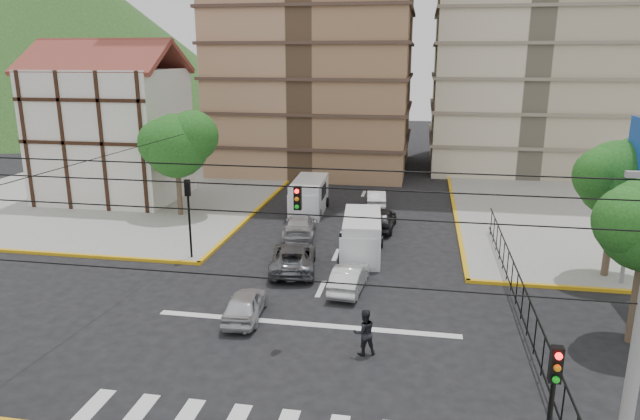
% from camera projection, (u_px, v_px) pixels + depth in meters
% --- Properties ---
extents(ground, '(160.00, 160.00, 0.00)m').
position_uv_depth(ground, '(299.00, 337.00, 22.98)').
color(ground, black).
rests_on(ground, ground).
extents(sidewalk_nw, '(26.00, 26.00, 0.15)m').
position_uv_depth(sidewalk_nw, '(107.00, 197.00, 45.36)').
color(sidewalk_nw, gray).
rests_on(sidewalk_nw, ground).
extents(stop_line, '(13.00, 0.40, 0.01)m').
position_uv_depth(stop_line, '(305.00, 324.00, 24.12)').
color(stop_line, silver).
rests_on(stop_line, ground).
extents(tudor_building, '(10.80, 8.05, 12.23)m').
position_uv_depth(tudor_building, '(112.00, 132.00, 43.83)').
color(tudor_building, silver).
rests_on(tudor_building, ground).
extents(distant_hill, '(70.00, 70.00, 28.00)m').
position_uv_depth(distant_hill, '(65.00, 36.00, 95.14)').
color(distant_hill, '#204617').
rests_on(distant_hill, ground).
extents(park_fence, '(0.10, 22.50, 1.66)m').
position_uv_depth(park_fence, '(515.00, 307.00, 25.72)').
color(park_fence, black).
rests_on(park_fence, ground).
extents(tree_park_c, '(4.65, 3.80, 7.25)m').
position_uv_depth(tree_park_c, '(620.00, 176.00, 27.74)').
color(tree_park_c, '#473828').
rests_on(tree_park_c, ground).
extents(tree_tudor, '(5.39, 4.40, 7.43)m').
position_uv_depth(tree_tudor, '(178.00, 143.00, 38.84)').
color(tree_tudor, '#473828').
rests_on(tree_tudor, ground).
extents(traffic_light_se, '(0.28, 0.22, 4.40)m').
position_uv_depth(traffic_light_se, '(551.00, 402.00, 13.42)').
color(traffic_light_se, black).
rests_on(traffic_light_se, ground).
extents(traffic_light_nw, '(0.28, 0.22, 4.40)m').
position_uv_depth(traffic_light_nw, '(189.00, 206.00, 30.90)').
color(traffic_light_nw, black).
rests_on(traffic_light_nw, ground).
extents(traffic_light_hanging, '(18.00, 9.12, 0.92)m').
position_uv_depth(traffic_light_hanging, '(285.00, 209.00, 19.49)').
color(traffic_light_hanging, black).
rests_on(traffic_light_hanging, ground).
extents(utility_pole_se, '(1.40, 0.28, 9.00)m').
position_uv_depth(utility_pole_se, '(634.00, 371.00, 11.65)').
color(utility_pole_se, slate).
rests_on(utility_pole_se, ground).
extents(van_right_lane, '(2.47, 5.35, 2.34)m').
position_uv_depth(van_right_lane, '(361.00, 238.00, 31.82)').
color(van_right_lane, silver).
rests_on(van_right_lane, ground).
extents(van_left_lane, '(2.32, 5.46, 2.43)m').
position_uv_depth(van_left_lane, '(309.00, 197.00, 40.66)').
color(van_left_lane, silver).
rests_on(van_left_lane, ground).
extents(car_silver_front_left, '(1.79, 3.81, 1.26)m').
position_uv_depth(car_silver_front_left, '(245.00, 304.00, 24.53)').
color(car_silver_front_left, silver).
rests_on(car_silver_front_left, ground).
extents(car_white_front_right, '(1.64, 3.96, 1.27)m').
position_uv_depth(car_white_front_right, '(349.00, 278.00, 27.44)').
color(car_white_front_right, silver).
rests_on(car_white_front_right, ground).
extents(car_grey_mid_left, '(3.08, 5.27, 1.38)m').
position_uv_depth(car_grey_mid_left, '(293.00, 257.00, 30.08)').
color(car_grey_mid_left, '#5C5E64').
rests_on(car_grey_mid_left, ground).
extents(car_silver_rear_left, '(2.50, 4.91, 1.36)m').
position_uv_depth(car_silver_rear_left, '(300.00, 226.00, 35.65)').
color(car_silver_rear_left, '#BBBBC0').
rests_on(car_silver_rear_left, ground).
extents(car_darkgrey_mid_right, '(1.94, 4.39, 1.47)m').
position_uv_depth(car_darkgrey_mid_right, '(381.00, 219.00, 37.01)').
color(car_darkgrey_mid_right, '#232326').
rests_on(car_darkgrey_mid_right, ground).
extents(car_white_rear_right, '(1.76, 3.99, 1.28)m').
position_uv_depth(car_white_rear_right, '(376.00, 198.00, 42.72)').
color(car_white_rear_right, white).
rests_on(car_white_rear_right, ground).
extents(pedestrian_crosswalk, '(1.09, 0.99, 1.82)m').
position_uv_depth(pedestrian_crosswalk, '(364.00, 332.00, 21.49)').
color(pedestrian_crosswalk, black).
rests_on(pedestrian_crosswalk, ground).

